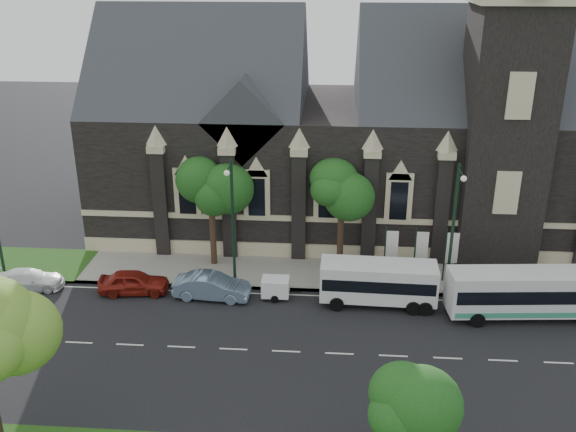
# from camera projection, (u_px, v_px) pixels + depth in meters

# --- Properties ---
(ground) EXTENTS (160.00, 160.00, 0.00)m
(ground) POSITION_uv_depth(u_px,v_px,m) (286.00, 351.00, 36.05)
(ground) COLOR black
(ground) RESTS_ON ground
(sidewalk) EXTENTS (80.00, 5.00, 0.15)m
(sidewalk) POSITION_uv_depth(u_px,v_px,m) (296.00, 273.00, 44.80)
(sidewalk) COLOR gray
(sidewalk) RESTS_ON ground
(museum) EXTENTS (40.00, 17.70, 29.90)m
(museum) POSITION_uv_depth(u_px,v_px,m) (370.00, 128.00, 49.96)
(museum) COLOR black
(museum) RESTS_ON ground
(tree_park_east) EXTENTS (3.40, 3.40, 6.28)m
(tree_park_east) POSITION_uv_depth(u_px,v_px,m) (424.00, 394.00, 25.27)
(tree_park_east) COLOR black
(tree_park_east) RESTS_ON ground
(tree_walk_right) EXTENTS (4.08, 4.08, 7.80)m
(tree_walk_right) POSITION_uv_depth(u_px,v_px,m) (345.00, 191.00, 43.53)
(tree_walk_right) COLOR black
(tree_walk_right) RESTS_ON ground
(tree_walk_left) EXTENTS (3.91, 3.91, 7.64)m
(tree_walk_left) POSITION_uv_depth(u_px,v_px,m) (214.00, 189.00, 44.16)
(tree_walk_left) COLOR black
(tree_walk_left) RESTS_ON ground
(street_lamp_near) EXTENTS (0.36, 1.88, 9.00)m
(street_lamp_near) POSITION_uv_depth(u_px,v_px,m) (454.00, 224.00, 39.99)
(street_lamp_near) COLOR black
(street_lamp_near) RESTS_ON ground
(street_lamp_mid) EXTENTS (0.36, 1.88, 9.00)m
(street_lamp_mid) POSITION_uv_depth(u_px,v_px,m) (232.00, 218.00, 40.94)
(street_lamp_mid) COLOR black
(street_lamp_mid) RESTS_ON ground
(banner_flag_left) EXTENTS (0.90, 0.10, 4.00)m
(banner_flag_left) POSITION_uv_depth(u_px,v_px,m) (389.00, 249.00, 43.03)
(banner_flag_left) COLOR black
(banner_flag_left) RESTS_ON ground
(banner_flag_center) EXTENTS (0.90, 0.10, 4.00)m
(banner_flag_center) POSITION_uv_depth(u_px,v_px,m) (419.00, 250.00, 42.90)
(banner_flag_center) COLOR black
(banner_flag_center) RESTS_ON ground
(banner_flag_right) EXTENTS (0.90, 0.10, 4.00)m
(banner_flag_right) POSITION_uv_depth(u_px,v_px,m) (449.00, 251.00, 42.76)
(banner_flag_right) COLOR black
(banner_flag_right) RESTS_ON ground
(tour_coach) EXTENTS (10.72, 3.23, 3.08)m
(tour_coach) POSITION_uv_depth(u_px,v_px,m) (535.00, 293.00, 38.88)
(tour_coach) COLOR silver
(tour_coach) RESTS_ON ground
(shuttle_bus) EXTENTS (7.36, 2.77, 2.81)m
(shuttle_bus) POSITION_uv_depth(u_px,v_px,m) (379.00, 281.00, 40.41)
(shuttle_bus) COLOR white
(shuttle_bus) RESTS_ON ground
(box_trailer) EXTENTS (2.56, 1.50, 1.37)m
(box_trailer) POSITION_uv_depth(u_px,v_px,m) (276.00, 287.00, 41.45)
(box_trailer) COLOR white
(box_trailer) RESTS_ON ground
(sedan) EXTENTS (5.06, 2.08, 1.63)m
(sedan) POSITION_uv_depth(u_px,v_px,m) (212.00, 286.00, 41.43)
(sedan) COLOR #7891AE
(sedan) RESTS_ON ground
(car_far_red) EXTENTS (4.72, 2.29, 1.55)m
(car_far_red) POSITION_uv_depth(u_px,v_px,m) (134.00, 282.00, 42.06)
(car_far_red) COLOR maroon
(car_far_red) RESTS_ON ground
(car_far_white) EXTENTS (4.74, 2.38, 1.32)m
(car_far_white) POSITION_uv_depth(u_px,v_px,m) (29.00, 279.00, 42.66)
(car_far_white) COLOR white
(car_far_white) RESTS_ON ground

